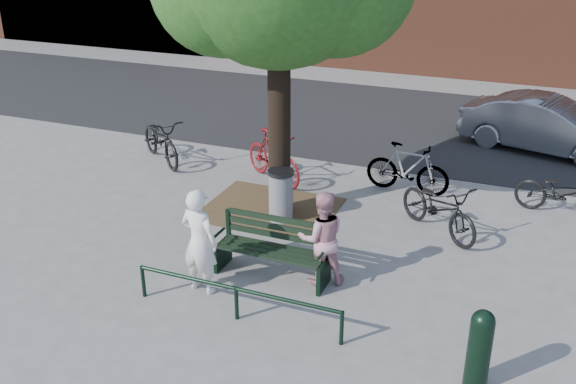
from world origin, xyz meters
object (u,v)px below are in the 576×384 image
at_px(litter_bin, 281,196).
at_px(person_left, 199,241).
at_px(parked_car, 547,125).
at_px(person_right, 322,238).
at_px(park_bench, 274,247).
at_px(bicycle_c, 439,208).
at_px(bollard, 480,346).

bearing_deg(litter_bin, person_left, -93.89).
height_order(litter_bin, parked_car, parked_car).
xyz_separation_m(person_right, litter_bin, (-1.37, 1.70, -0.24)).
height_order(park_bench, person_left, person_left).
distance_m(park_bench, parked_car, 8.32).
height_order(park_bench, bicycle_c, park_bench).
relative_size(person_right, litter_bin, 1.51).
height_order(person_left, bicycle_c, person_left).
distance_m(park_bench, person_left, 1.19).
xyz_separation_m(litter_bin, parked_car, (4.25, 5.72, 0.14)).
bearing_deg(park_bench, person_left, -134.82).
bearing_deg(person_right, person_left, 0.98).
height_order(person_left, parked_car, person_left).
relative_size(park_bench, bicycle_c, 0.95).
relative_size(bollard, litter_bin, 1.06).
xyz_separation_m(person_right, bollard, (2.46, -1.49, -0.18)).
relative_size(bollard, bicycle_c, 0.56).
relative_size(person_right, bollard, 1.42).
bearing_deg(litter_bin, parked_car, 53.37).
bearing_deg(person_right, park_bench, -23.25).
height_order(person_right, litter_bin, person_right).
distance_m(bollard, bicycle_c, 3.95).
bearing_deg(person_left, park_bench, -127.63).
height_order(person_right, parked_car, person_right).
bearing_deg(bicycle_c, litter_bin, 140.68).
bearing_deg(park_bench, person_right, 5.48).
bearing_deg(parked_car, litter_bin, 158.24).
bearing_deg(park_bench, bollard, -23.98).
height_order(bicycle_c, parked_car, parked_car).
xyz_separation_m(bicycle_c, parked_car, (1.55, 5.14, 0.15)).
height_order(park_bench, litter_bin, same).
xyz_separation_m(person_left, person_right, (1.55, 0.88, -0.07)).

